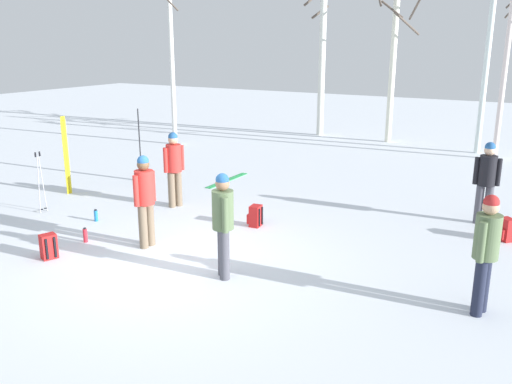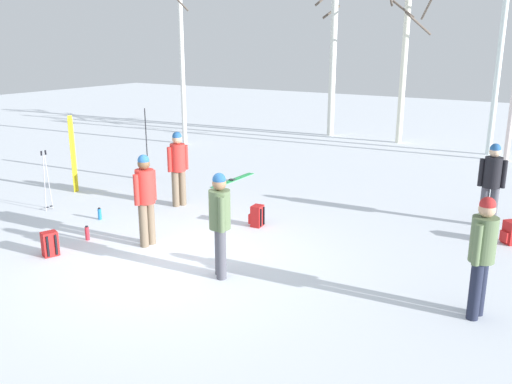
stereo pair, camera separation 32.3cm
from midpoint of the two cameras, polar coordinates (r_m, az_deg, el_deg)
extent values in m
plane|color=white|center=(9.40, -7.73, -7.49)|extent=(60.00, 60.00, 0.00)
cylinder|color=#4C4C56|center=(12.05, 23.53, -1.39)|extent=(0.16, 0.16, 0.82)
cylinder|color=#4C4C56|center=(12.06, 24.39, -1.48)|extent=(0.16, 0.16, 0.82)
cylinder|color=black|center=(11.88, 24.34, 1.89)|extent=(0.34, 0.34, 0.62)
sphere|color=beige|center=(11.80, 24.57, 3.87)|extent=(0.22, 0.22, 0.22)
sphere|color=#265999|center=(11.79, 24.60, 4.16)|extent=(0.21, 0.21, 0.21)
cylinder|color=black|center=(11.88, 23.32, 1.90)|extent=(0.10, 0.10, 0.56)
cylinder|color=black|center=(11.90, 25.33, 1.69)|extent=(0.10, 0.10, 0.56)
cylinder|color=#72604C|center=(12.54, -7.02, 0.45)|extent=(0.16, 0.16, 0.82)
cylinder|color=#72604C|center=(12.46, -7.73, 0.32)|extent=(0.16, 0.16, 0.82)
cylinder|color=red|center=(12.33, -7.49, 3.61)|extent=(0.34, 0.34, 0.62)
sphere|color=tan|center=(12.25, -7.56, 5.54)|extent=(0.22, 0.22, 0.22)
sphere|color=#265999|center=(12.24, -7.57, 5.81)|extent=(0.21, 0.21, 0.21)
cylinder|color=red|center=(12.44, -6.64, 3.65)|extent=(0.10, 0.10, 0.56)
cylinder|color=red|center=(12.24, -8.34, 3.39)|extent=(0.10, 0.10, 0.56)
cylinder|color=#4C4C56|center=(8.62, -2.60, -6.60)|extent=(0.16, 0.16, 0.82)
cylinder|color=#4C4C56|center=(8.78, -2.77, -6.16)|extent=(0.16, 0.16, 0.82)
cylinder|color=#566B47|center=(8.46, -2.75, -1.85)|extent=(0.34, 0.34, 0.62)
sphere|color=#997051|center=(8.34, -2.79, 0.90)|extent=(0.22, 0.22, 0.22)
sphere|color=#265999|center=(8.33, -2.79, 1.31)|extent=(0.21, 0.21, 0.21)
cylinder|color=#566B47|center=(8.27, -2.54, -2.41)|extent=(0.10, 0.10, 0.56)
cylinder|color=#566B47|center=(8.66, -2.95, -1.56)|extent=(0.10, 0.10, 0.56)
cylinder|color=#72604C|center=(10.22, -10.13, -3.21)|extent=(0.16, 0.16, 0.82)
cylinder|color=#72604C|center=(10.10, -10.85, -3.47)|extent=(0.16, 0.16, 0.82)
cylinder|color=red|center=(9.95, -10.69, 0.58)|extent=(0.34, 0.34, 0.62)
sphere|color=brown|center=(9.86, -10.81, 2.94)|extent=(0.22, 0.22, 0.22)
sphere|color=#265999|center=(9.84, -10.83, 3.28)|extent=(0.21, 0.21, 0.21)
cylinder|color=red|center=(10.10, -9.84, 0.73)|extent=(0.10, 0.10, 0.56)
cylinder|color=red|center=(9.82, -11.55, 0.21)|extent=(0.10, 0.10, 0.56)
cylinder|color=#1E2338|center=(8.21, 23.56, -9.15)|extent=(0.16, 0.16, 0.82)
cylinder|color=#1E2338|center=(8.05, 23.12, -9.59)|extent=(0.16, 0.16, 0.82)
cylinder|color=#566B47|center=(7.87, 23.90, -4.59)|extent=(0.34, 0.34, 0.62)
sphere|color=tan|center=(7.74, 24.24, -1.66)|extent=(0.22, 0.22, 0.22)
sphere|color=#B22626|center=(7.73, 24.29, -1.23)|extent=(0.21, 0.21, 0.21)
cylinder|color=#566B47|center=(8.06, 24.38, -4.32)|extent=(0.10, 0.10, 0.56)
cylinder|color=#566B47|center=(7.68, 23.37, -5.15)|extent=(0.10, 0.10, 0.56)
cube|color=yellow|center=(14.13, -17.95, 3.63)|extent=(0.02, 0.07, 1.83)
cube|color=yellow|center=(13.98, -18.28, 7.46)|extent=(0.02, 0.06, 0.10)
cube|color=yellow|center=(14.10, -18.15, 3.58)|extent=(0.02, 0.07, 1.83)
cube|color=yellow|center=(13.94, -18.48, 7.42)|extent=(0.02, 0.06, 0.10)
cube|color=black|center=(14.90, -10.83, 4.76)|extent=(0.08, 0.07, 1.86)
cube|color=black|center=(14.76, -11.03, 8.46)|extent=(0.05, 0.05, 0.10)
cube|color=black|center=(14.84, -10.80, 4.72)|extent=(0.08, 0.07, 1.86)
cube|color=black|center=(14.70, -11.00, 8.43)|extent=(0.05, 0.05, 0.10)
cube|color=green|center=(14.78, -1.95, 1.28)|extent=(0.09, 1.88, 0.02)
cube|color=#333338|center=(14.74, -2.05, 1.33)|extent=(0.06, 0.12, 0.03)
cube|color=green|center=(14.73, -1.62, 1.23)|extent=(0.09, 1.88, 0.02)
cube|color=#333338|center=(14.69, -1.73, 1.28)|extent=(0.06, 0.12, 0.03)
cylinder|color=#B2B2BC|center=(12.87, -20.30, 0.97)|extent=(0.02, 0.10, 1.25)
cylinder|color=black|center=(12.73, -20.59, 3.91)|extent=(0.04, 0.04, 0.10)
cylinder|color=black|center=(13.01, -20.07, -1.40)|extent=(0.07, 0.07, 0.01)
cylinder|color=#B2B2BC|center=(12.81, -20.68, 0.86)|extent=(0.02, 0.10, 1.25)
cylinder|color=black|center=(12.66, -20.97, 3.82)|extent=(0.04, 0.04, 0.10)
cylinder|color=black|center=(12.95, -20.44, -1.52)|extent=(0.07, 0.07, 0.01)
cube|color=red|center=(11.26, 25.96, -3.85)|extent=(0.33, 0.32, 0.44)
cube|color=red|center=(11.19, 25.42, -4.24)|extent=(0.18, 0.18, 0.20)
cube|color=red|center=(10.18, -20.00, -5.15)|extent=(0.28, 0.31, 0.44)
cube|color=red|center=(10.32, -20.20, -5.28)|extent=(0.12, 0.20, 0.20)
cube|color=black|center=(10.10, -19.41, -5.26)|extent=(0.03, 0.04, 0.37)
cube|color=black|center=(10.06, -20.18, -5.42)|extent=(0.03, 0.04, 0.37)
cube|color=red|center=(11.06, 0.97, -2.54)|extent=(0.23, 0.28, 0.44)
cube|color=red|center=(11.13, 0.36, -2.77)|extent=(0.08, 0.20, 0.20)
cube|color=black|center=(11.08, 1.67, -2.51)|extent=(0.03, 0.04, 0.37)
cube|color=black|center=(10.95, 1.36, -2.72)|extent=(0.03, 0.04, 0.37)
cylinder|color=#1E72BF|center=(11.93, -15.37, -2.26)|extent=(0.08, 0.08, 0.23)
cylinder|color=black|center=(11.89, -15.42, -1.67)|extent=(0.05, 0.05, 0.02)
cylinder|color=red|center=(10.77, -16.51, -4.22)|extent=(0.08, 0.08, 0.26)
cylinder|color=black|center=(10.73, -16.57, -3.51)|extent=(0.05, 0.05, 0.02)
cylinder|color=silver|center=(19.96, -7.39, 15.44)|extent=(0.16, 0.16, 7.30)
cylinder|color=silver|center=(21.82, 8.54, 14.22)|extent=(0.26, 0.26, 6.39)
cylinder|color=brown|center=(22.14, 8.35, 18.23)|extent=(0.55, 0.58, 0.53)
cylinder|color=white|center=(20.74, 15.72, 12.80)|extent=(0.23, 0.23, 5.70)
cylinder|color=brown|center=(20.93, 18.06, 18.03)|extent=(0.78, 1.26, 0.82)
cylinder|color=brown|center=(20.30, 17.16, 16.57)|extent=(0.70, 1.07, 0.78)
cylinder|color=brown|center=(20.38, 15.70, 18.02)|extent=(0.84, 0.14, 0.64)
cylinder|color=silver|center=(19.49, 24.86, 14.35)|extent=(0.19, 0.19, 7.42)
camera|label=1|loc=(0.16, -89.06, 0.26)|focal=38.04mm
camera|label=2|loc=(0.16, 90.94, -0.26)|focal=38.04mm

